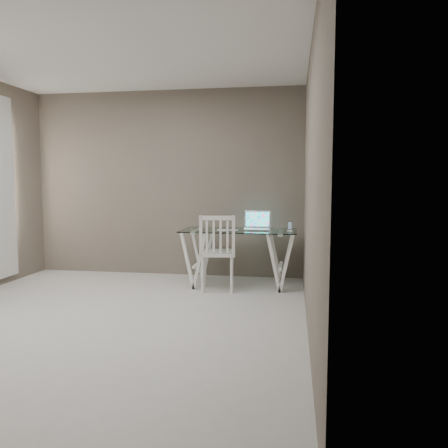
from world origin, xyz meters
name	(u,v)px	position (x,y,z in m)	size (l,w,h in m)	color
room	(93,146)	(-0.06, 0.02, 1.72)	(4.50, 4.52, 2.71)	#B9B6B1
desk	(239,257)	(1.15, 1.67, 0.38)	(1.50, 0.70, 0.75)	silver
chair	(217,249)	(0.92, 1.34, 0.53)	(0.50, 0.50, 0.97)	white
laptop	(257,225)	(1.38, 1.77, 0.80)	(0.35, 0.30, 0.25)	silver
keyboard	(227,230)	(1.01, 1.57, 0.75)	(0.28, 0.12, 0.01)	silver
mouse	(224,231)	(0.99, 1.41, 0.76)	(0.10, 0.06, 0.03)	white
phone_dock	(290,228)	(1.81, 1.64, 0.78)	(0.07, 0.07, 0.12)	white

